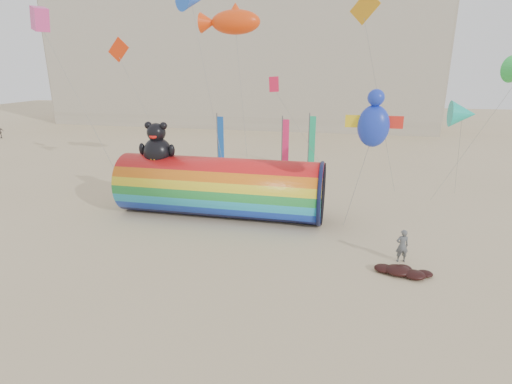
% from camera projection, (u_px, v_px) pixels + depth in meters
% --- Properties ---
extents(ground, '(160.00, 160.00, 0.00)m').
position_uv_depth(ground, '(241.00, 241.00, 22.11)').
color(ground, '#CCB58C').
rests_on(ground, ground).
extents(hotel_building, '(60.40, 15.40, 20.60)m').
position_uv_depth(hotel_building, '(240.00, 59.00, 64.23)').
color(hotel_building, '#B7AD99').
rests_on(hotel_building, ground).
extents(windsock_assembly, '(13.01, 3.96, 6.00)m').
position_uv_depth(windsock_assembly, '(220.00, 186.00, 25.31)').
color(windsock_assembly, red).
rests_on(windsock_assembly, ground).
extents(kite_handler, '(0.69, 0.53, 1.69)m').
position_uv_depth(kite_handler, '(402.00, 246.00, 19.51)').
color(kite_handler, '#525659').
rests_on(kite_handler, ground).
extents(fabric_bundle, '(2.62, 1.35, 0.41)m').
position_uv_depth(fabric_bundle, '(402.00, 271.00, 18.48)').
color(fabric_bundle, '#340D09').
rests_on(fabric_bundle, ground).
extents(festival_banners, '(8.78, 2.89, 5.20)m').
position_uv_depth(festival_banners, '(272.00, 143.00, 35.95)').
color(festival_banners, '#59595E').
rests_on(festival_banners, ground).
extents(flying_kites, '(28.31, 10.95, 8.39)m').
position_uv_depth(flying_kites, '(301.00, 49.00, 24.75)').
color(flying_kites, '#FF430D').
rests_on(flying_kites, ground).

